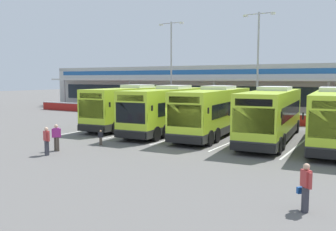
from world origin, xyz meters
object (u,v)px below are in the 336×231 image
(pedestrian_in_dark_coat, at_px, (47,140))
(coach_bus_right_centre, at_px, (272,115))
(pedestrian_with_handbag, at_px, (305,186))
(lamp_post_centre, at_px, (258,59))
(coach_bus_rightmost, at_px, (335,118))
(coach_bus_left_centre, at_px, (169,110))
(coach_bus_centre, at_px, (215,112))
(lamp_post_west, at_px, (171,62))
(pedestrian_near_bin, at_px, (56,137))
(coach_bus_leftmost, at_px, (133,107))
(pedestrian_child, at_px, (101,137))

(pedestrian_in_dark_coat, bearing_deg, coach_bus_right_centre, 49.77)
(coach_bus_right_centre, height_order, pedestrian_with_handbag, coach_bus_right_centre)
(lamp_post_centre, bearing_deg, coach_bus_rightmost, -52.29)
(coach_bus_left_centre, relative_size, coach_bus_rightmost, 1.00)
(coach_bus_rightmost, relative_size, pedestrian_in_dark_coat, 7.61)
(coach_bus_centre, distance_m, lamp_post_west, 16.52)
(coach_bus_left_centre, xyz_separation_m, coach_bus_right_centre, (8.42, -0.05, 0.00))
(coach_bus_centre, height_order, pedestrian_near_bin, coach_bus_centre)
(coach_bus_left_centre, relative_size, coach_bus_centre, 1.00)
(coach_bus_leftmost, height_order, pedestrian_child, coach_bus_leftmost)
(coach_bus_rightmost, height_order, pedestrian_in_dark_coat, coach_bus_rightmost)
(pedestrian_child, relative_size, pedestrian_near_bin, 0.62)
(coach_bus_left_centre, relative_size, lamp_post_west, 1.12)
(pedestrian_with_handbag, bearing_deg, pedestrian_near_bin, 169.48)
(coach_bus_leftmost, xyz_separation_m, coach_bus_centre, (8.41, -0.75, 0.00))
(pedestrian_with_handbag, height_order, lamp_post_west, lamp_post_west)
(coach_bus_left_centre, xyz_separation_m, pedestrian_near_bin, (-1.73, -10.39, -0.91))
(coach_bus_right_centre, distance_m, pedestrian_near_bin, 14.52)
(coach_bus_left_centre, distance_m, pedestrian_in_dark_coat, 11.63)
(coach_bus_right_centre, distance_m, pedestrian_in_dark_coat, 15.04)
(coach_bus_left_centre, bearing_deg, pedestrian_in_dark_coat, -96.32)
(coach_bus_rightmost, height_order, pedestrian_child, coach_bus_rightmost)
(pedestrian_near_bin, relative_size, lamp_post_west, 0.15)
(coach_bus_leftmost, relative_size, pedestrian_child, 12.27)
(pedestrian_with_handbag, relative_size, pedestrian_child, 1.61)
(coach_bus_rightmost, bearing_deg, pedestrian_near_bin, -143.35)
(lamp_post_centre, bearing_deg, coach_bus_right_centre, -68.14)
(coach_bus_centre, xyz_separation_m, pedestrian_near_bin, (-5.69, -10.63, -0.91))
(pedestrian_with_handbag, height_order, pedestrian_in_dark_coat, same)
(coach_bus_rightmost, height_order, pedestrian_with_handbag, coach_bus_rightmost)
(coach_bus_centre, bearing_deg, coach_bus_left_centre, -176.55)
(coach_bus_leftmost, xyz_separation_m, pedestrian_near_bin, (2.72, -11.38, -0.91))
(pedestrian_with_handbag, bearing_deg, pedestrian_in_dark_coat, 173.60)
(pedestrian_in_dark_coat, relative_size, lamp_post_west, 0.15)
(coach_bus_leftmost, bearing_deg, pedestrian_child, -66.44)
(pedestrian_in_dark_coat, relative_size, pedestrian_child, 1.61)
(coach_bus_centre, xyz_separation_m, lamp_post_centre, (-0.03, 10.91, 4.50))
(pedestrian_with_handbag, relative_size, lamp_post_west, 0.15)
(pedestrian_with_handbag, distance_m, pedestrian_child, 14.74)
(coach_bus_left_centre, distance_m, pedestrian_child, 7.74)
(pedestrian_with_handbag, relative_size, pedestrian_near_bin, 1.00)
(pedestrian_in_dark_coat, distance_m, pedestrian_child, 3.97)
(pedestrian_child, distance_m, pedestrian_near_bin, 2.99)
(coach_bus_centre, height_order, coach_bus_right_centre, same)
(coach_bus_leftmost, xyz_separation_m, lamp_post_west, (-2.33, 10.97, 4.50))
(coach_bus_leftmost, height_order, pedestrian_with_handbag, coach_bus_leftmost)
(pedestrian_near_bin, bearing_deg, lamp_post_centre, 75.27)
(coach_bus_right_centre, relative_size, lamp_post_centre, 1.12)
(pedestrian_with_handbag, bearing_deg, coach_bus_left_centre, 134.67)
(coach_bus_leftmost, bearing_deg, coach_bus_centre, -5.11)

